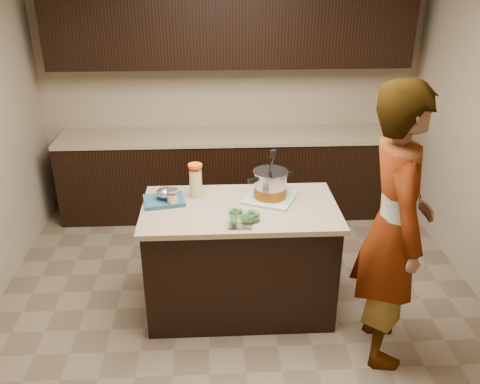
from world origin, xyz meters
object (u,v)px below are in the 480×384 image
object	(u,v)px
stock_pot	(270,186)
lemonade_pitcher	(196,182)
island	(240,258)
person	(394,228)

from	to	relation	value
stock_pot	lemonade_pitcher	bearing A→B (deg)	150.48
island	lemonade_pitcher	distance (m)	0.69
island	person	bearing A→B (deg)	-28.35
island	person	distance (m)	1.23
lemonade_pitcher	stock_pot	bearing A→B (deg)	-7.38
island	stock_pot	size ratio (longest dim) A/B	3.87
island	lemonade_pitcher	world-z (taller)	lemonade_pitcher
island	stock_pot	world-z (taller)	stock_pot
island	stock_pot	bearing A→B (deg)	28.17
lemonade_pitcher	person	xyz separation A→B (m)	(1.31, -0.73, -0.04)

